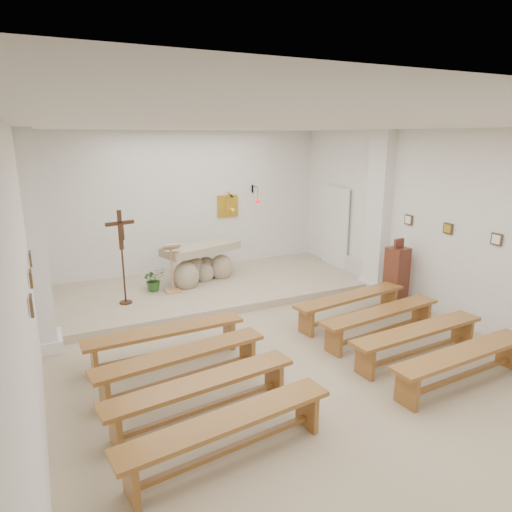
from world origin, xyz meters
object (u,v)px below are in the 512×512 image
altar (201,266)px  bench_right_front (351,302)px  bench_left_fourth (229,428)px  bench_right_fourth (463,360)px  donation_pedestal (396,276)px  bench_right_third (418,336)px  crucifix_stand (122,251)px  bench_left_front (166,337)px  bench_left_third (202,390)px  lectern (172,268)px  bench_left_second (182,360)px  bench_right_second (381,317)px

altar → bench_right_front: (1.84, -3.13, -0.12)m
bench_left_fourth → bench_right_fourth: same height
donation_pedestal → bench_right_third: (-1.35, -1.97, -0.23)m
crucifix_stand → altar: bearing=8.5°
bench_left_front → bench_left_third: same height
lectern → donation_pedestal: 4.64m
donation_pedestal → bench_left_third: bearing=-165.1°
donation_pedestal → bench_right_front: 1.40m
bench_right_front → bench_left_third: 3.88m
bench_left_second → donation_pedestal: bearing=5.9°
lectern → bench_left_fourth: lectern is taller
bench_left_third → bench_left_second: bearing=83.3°
bench_right_third → bench_left_fourth: same height
bench_left_second → bench_left_third: size_ratio=1.00×
bench_right_second → bench_right_third: same height
donation_pedestal → bench_left_third: size_ratio=0.56×
altar → donation_pedestal: 4.27m
bench_left_front → bench_right_second: same height
bench_right_fourth → donation_pedestal: bearing=61.2°
bench_right_second → donation_pedestal: bearing=33.6°
altar → bench_right_third: size_ratio=0.78×
bench_left_fourth → altar: bearing=66.7°
bench_left_front → crucifix_stand: bearing=92.6°
bench_left_front → bench_right_third: (3.50, -1.68, 0.00)m
bench_right_front → bench_left_front: bearing=172.4°
altar → lectern: lectern is taller
bench_right_front → bench_left_second: 3.60m
donation_pedestal → bench_right_front: donation_pedestal is taller
bench_right_front → bench_right_second: (0.00, -0.84, 0.00)m
bench_left_second → bench_right_fourth: size_ratio=1.00×
bench_right_fourth → bench_left_front: bearing=141.2°
bench_left_second → altar: bearing=60.0°
lectern → bench_left_third: (-0.86, -4.34, -0.29)m
crucifix_stand → bench_left_fourth: bearing=-101.2°
bench_left_front → bench_left_fourth: size_ratio=0.99×
lectern → bench_right_third: bearing=-57.4°
bench_left_fourth → bench_right_fourth: size_ratio=1.00×
bench_right_front → bench_left_fourth: (-3.50, -2.51, 0.00)m
bench_left_second → crucifix_stand: bearing=85.7°
lectern → bench_right_front: (2.64, -2.66, -0.29)m
bench_right_front → lectern: bearing=127.1°
bench_right_front → bench_left_third: same height
bench_right_front → bench_left_fourth: size_ratio=1.00×
bench_right_third → bench_right_front: bearing=86.7°
bench_right_second → bench_right_third: size_ratio=1.00×
bench_right_second → bench_right_fourth: size_ratio=1.00×
crucifix_stand → bench_left_front: 2.55m
donation_pedestal → bench_left_second: bearing=-174.0°
crucifix_stand → bench_left_second: 3.35m
donation_pedestal → bench_left_second: (-4.85, -1.14, -0.23)m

